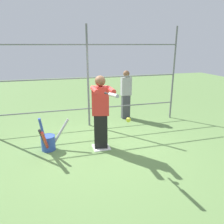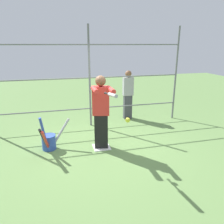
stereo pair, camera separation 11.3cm
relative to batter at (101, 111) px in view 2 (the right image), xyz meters
The scene contains 8 objects.
ground_plane 0.95m from the batter, 90.00° to the right, with size 24.00×24.00×0.00m, color #608447.
home_plate 0.94m from the batter, 90.00° to the right, with size 0.40×0.40×0.02m.
fence_backstop 1.70m from the batter, 90.00° to the right, with size 5.69×0.06×2.96m.
batter is the anchor object (origin of this frame).
baseball_bat_swinging 1.10m from the batter, 90.45° to the left, with size 0.07×0.82×0.17m.
softball_in_flight 1.01m from the batter, 108.95° to the left, with size 0.10×0.10×0.10m.
bat_bucket 1.44m from the batter, ahead, with size 0.71×0.81×0.88m.
bystander_behind_fence 2.38m from the batter, 123.71° to the right, with size 0.33×0.21×1.62m.
Camera 2 is at (0.97, 4.76, 2.42)m, focal length 35.00 mm.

